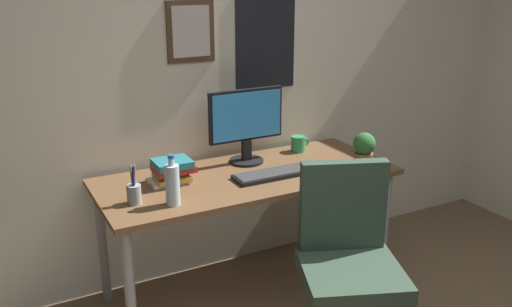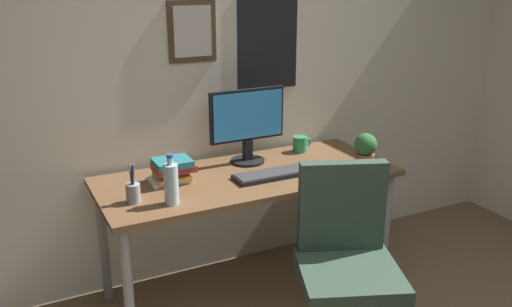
% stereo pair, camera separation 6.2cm
% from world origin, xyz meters
% --- Properties ---
extents(wall_back, '(4.40, 0.10, 2.60)m').
position_xyz_m(wall_back, '(-0.00, 2.15, 1.30)').
color(wall_back, beige).
rests_on(wall_back, ground_plane).
extents(desk, '(1.65, 0.69, 0.74)m').
position_xyz_m(desk, '(-0.10, 1.73, 0.66)').
color(desk, brown).
rests_on(desk, ground_plane).
extents(office_chair, '(0.60, 0.60, 0.95)m').
position_xyz_m(office_chair, '(0.09, 1.04, 0.53)').
color(office_chair, '#334738').
rests_on(office_chair, ground_plane).
extents(monitor, '(0.46, 0.20, 0.43)m').
position_xyz_m(monitor, '(-0.01, 1.91, 0.98)').
color(monitor, black).
rests_on(monitor, desk).
extents(keyboard, '(0.43, 0.15, 0.03)m').
position_xyz_m(keyboard, '(0.00, 1.63, 0.75)').
color(keyboard, black).
rests_on(keyboard, desk).
extents(computer_mouse, '(0.06, 0.11, 0.04)m').
position_xyz_m(computer_mouse, '(0.30, 1.60, 0.75)').
color(computer_mouse, black).
rests_on(computer_mouse, desk).
extents(water_bottle, '(0.07, 0.07, 0.25)m').
position_xyz_m(water_bottle, '(-0.61, 1.52, 0.84)').
color(water_bottle, silver).
rests_on(water_bottle, desk).
extents(coffee_mug_near, '(0.13, 0.09, 0.10)m').
position_xyz_m(coffee_mug_near, '(0.36, 1.94, 0.79)').
color(coffee_mug_near, '#2D8C59').
rests_on(coffee_mug_near, desk).
extents(potted_plant, '(0.13, 0.13, 0.20)m').
position_xyz_m(potted_plant, '(0.56, 1.55, 0.84)').
color(potted_plant, brown).
rests_on(potted_plant, desk).
extents(pen_cup, '(0.07, 0.07, 0.20)m').
position_xyz_m(pen_cup, '(-0.77, 1.62, 0.79)').
color(pen_cup, '#9EA0A5').
rests_on(pen_cup, desk).
extents(book_stack_left, '(0.24, 0.18, 0.13)m').
position_xyz_m(book_stack_left, '(-0.51, 1.80, 0.80)').
color(book_stack_left, silver).
rests_on(book_stack_left, desk).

